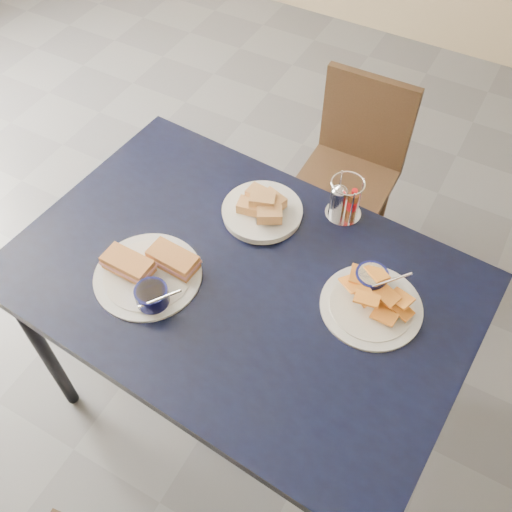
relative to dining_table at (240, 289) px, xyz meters
The scene contains 7 objects.
ground 0.70m from the dining_table, 111.00° to the left, with size 6.00×6.00×0.00m, color #4B4B4F.
dining_table is the anchor object (origin of this frame).
chair_far 0.96m from the dining_table, 90.04° to the left, with size 0.38×0.36×0.79m.
sandwich_plate 0.26m from the dining_table, 150.45° to the right, with size 0.32×0.30×0.12m.
plantain_plate 0.38m from the dining_table, 16.81° to the left, with size 0.28×0.28×0.12m.
bread_basket 0.26m from the dining_table, 103.44° to the left, with size 0.24×0.24×0.08m.
condiment_caddy 0.41m from the dining_table, 67.10° to the left, with size 0.11×0.11×0.14m.
Camera 1 is at (0.54, -0.92, 2.05)m, focal length 40.00 mm.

